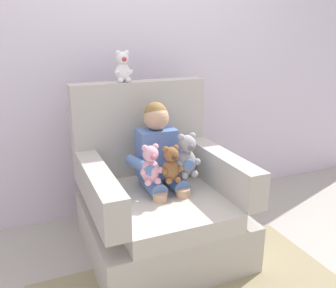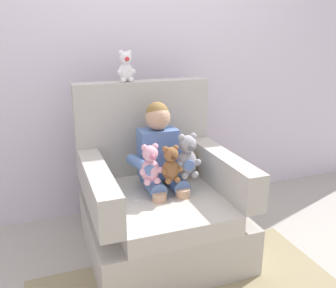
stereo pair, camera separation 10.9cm
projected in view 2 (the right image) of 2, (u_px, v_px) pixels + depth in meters
name	position (u px, v px, depth m)	size (l,w,h in m)	color
ground_plane	(162.00, 250.00, 2.52)	(8.00, 8.00, 0.00)	#ADA89E
back_wall	(128.00, 54.00, 2.83)	(6.00, 0.10, 2.60)	silver
armchair	(159.00, 202.00, 2.46)	(0.98, 0.97, 1.13)	#BCB7AD
seated_child	(161.00, 158.00, 2.40)	(0.45, 0.39, 0.82)	#597AB7
plush_grey	(187.00, 157.00, 2.33)	(0.17, 0.14, 0.29)	#9E9EA3
plush_pink	(150.00, 165.00, 2.23)	(0.15, 0.12, 0.26)	#EAA8BC
plush_brown	(171.00, 165.00, 2.25)	(0.14, 0.12, 0.24)	brown
plush_white_on_backrest	(126.00, 67.00, 2.48)	(0.13, 0.10, 0.22)	white
throw_pillow	(183.00, 165.00, 2.59)	(0.26, 0.12, 0.26)	#998C66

